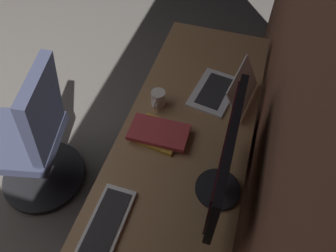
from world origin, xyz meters
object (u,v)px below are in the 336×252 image
keyboard_main (102,234)px  drawer_pedestal (192,157)px  monitor_primary (225,159)px  book_stack_near (159,133)px  office_chair (35,142)px  coffee_mug (158,99)px  laptop_left (225,90)px

keyboard_main → drawer_pedestal: bearing=162.8°
monitor_primary → book_stack_near: size_ratio=1.95×
office_chair → book_stack_near: bearing=95.4°
drawer_pedestal → monitor_primary: (0.37, 0.18, 0.63)m
book_stack_near → coffee_mug: (-0.20, -0.07, 0.02)m
book_stack_near → keyboard_main: bearing=-6.9°
book_stack_near → coffee_mug: size_ratio=2.53×
monitor_primary → office_chair: bearing=-97.0°
laptop_left → book_stack_near: (0.36, -0.26, -0.02)m
coffee_mug → office_chair: (0.27, -0.69, -0.32)m
drawer_pedestal → office_chair: size_ratio=0.72×
coffee_mug → monitor_primary: bearing=45.1°
office_chair → monitor_primary: bearing=83.0°
keyboard_main → monitor_primary: bearing=129.6°
office_chair → coffee_mug: bearing=111.3°
drawer_pedestal → book_stack_near: size_ratio=2.39×
drawer_pedestal → keyboard_main: (0.70, -0.22, 0.39)m
laptop_left → book_stack_near: laptop_left is taller
keyboard_main → book_stack_near: size_ratio=1.45×
drawer_pedestal → laptop_left: size_ratio=1.92×
laptop_left → coffee_mug: bearing=-63.5°
laptop_left → coffee_mug: laptop_left is taller
monitor_primary → laptop_left: bearing=-172.2°
drawer_pedestal → keyboard_main: 0.84m
laptop_left → coffee_mug: 0.36m
drawer_pedestal → keyboard_main: size_ratio=1.65×
coffee_mug → office_chair: office_chair is taller
monitor_primary → coffee_mug: 0.61m
monitor_primary → laptop_left: (-0.56, -0.08, -0.20)m
keyboard_main → book_stack_near: 0.54m
coffee_mug → office_chair: bearing=-68.7°
monitor_primary → coffee_mug: (-0.40, -0.40, -0.21)m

